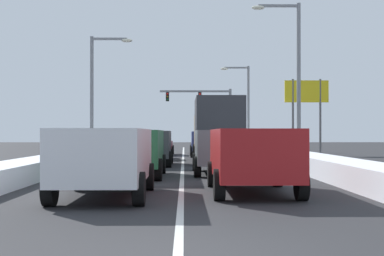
{
  "coord_description": "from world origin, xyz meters",
  "views": [
    {
      "loc": [
        0.08,
        -7.09,
        1.57
      ],
      "look_at": [
        0.59,
        30.79,
        1.9
      ],
      "focal_mm": 52.96,
      "sensor_mm": 36.0,
      "label": 1
    }
  ],
  "objects_px": {
    "box_truck_right_lane_third": "(217,127)",
    "suv_white_center_lane_nearest": "(105,156)",
    "street_lamp_left_mid": "(98,85)",
    "suv_red_right_lane_nearest": "(252,154)",
    "street_lamp_right_near": "(292,67)",
    "suv_navy_right_lane_fourth": "(206,141)",
    "roadside_sign_right": "(307,99)",
    "sedan_black_center_lane_fourth": "(151,146)",
    "traffic_light_gantry": "(208,105)",
    "suv_charcoal_center_lane_third": "(150,144)",
    "suv_green_center_lane_second": "(134,148)",
    "suv_gray_right_lane_second": "(221,147)",
    "suv_silver_right_lane_fifth": "(205,140)",
    "sedan_maroon_center_lane_fifth": "(160,144)",
    "street_lamp_right_mid": "(244,99)"
  },
  "relations": [
    {
      "from": "suv_gray_right_lane_second",
      "to": "suv_silver_right_lane_fifth",
      "type": "relative_size",
      "value": 1.0
    },
    {
      "from": "suv_charcoal_center_lane_third",
      "to": "street_lamp_right_near",
      "type": "xyz_separation_m",
      "value": [
        7.53,
        3.22,
        4.12
      ]
    },
    {
      "from": "sedan_black_center_lane_fourth",
      "to": "traffic_light_gantry",
      "type": "bearing_deg",
      "value": 79.93
    },
    {
      "from": "suv_navy_right_lane_fourth",
      "to": "roadside_sign_right",
      "type": "bearing_deg",
      "value": 24.56
    },
    {
      "from": "suv_green_center_lane_second",
      "to": "street_lamp_left_mid",
      "type": "bearing_deg",
      "value": 103.32
    },
    {
      "from": "suv_navy_right_lane_fourth",
      "to": "suv_green_center_lane_second",
      "type": "xyz_separation_m",
      "value": [
        -3.28,
        -17.45,
        0.0
      ]
    },
    {
      "from": "suv_green_center_lane_second",
      "to": "sedan_maroon_center_lane_fifth",
      "type": "distance_m",
      "value": 20.35
    },
    {
      "from": "box_truck_right_lane_third",
      "to": "sedan_maroon_center_lane_fifth",
      "type": "relative_size",
      "value": 1.6
    },
    {
      "from": "suv_silver_right_lane_fifth",
      "to": "street_lamp_right_near",
      "type": "height_order",
      "value": "street_lamp_right_near"
    },
    {
      "from": "suv_white_center_lane_nearest",
      "to": "roadside_sign_right",
      "type": "height_order",
      "value": "roadside_sign_right"
    },
    {
      "from": "suv_white_center_lane_nearest",
      "to": "street_lamp_right_mid",
      "type": "xyz_separation_m",
      "value": [
        7.39,
        37.66,
        3.62
      ]
    },
    {
      "from": "suv_green_center_lane_second",
      "to": "roadside_sign_right",
      "type": "height_order",
      "value": "roadside_sign_right"
    },
    {
      "from": "box_truck_right_lane_third",
      "to": "suv_white_center_lane_nearest",
      "type": "relative_size",
      "value": 1.47
    },
    {
      "from": "box_truck_right_lane_third",
      "to": "suv_green_center_lane_second",
      "type": "relative_size",
      "value": 1.47
    },
    {
      "from": "suv_navy_right_lane_fourth",
      "to": "roadside_sign_right",
      "type": "height_order",
      "value": "roadside_sign_right"
    },
    {
      "from": "suv_silver_right_lane_fifth",
      "to": "suv_white_center_lane_nearest",
      "type": "distance_m",
      "value": 30.07
    },
    {
      "from": "suv_charcoal_center_lane_third",
      "to": "roadside_sign_right",
      "type": "bearing_deg",
      "value": 52.26
    },
    {
      "from": "street_lamp_left_mid",
      "to": "street_lamp_right_near",
      "type": "bearing_deg",
      "value": -23.22
    },
    {
      "from": "suv_gray_right_lane_second",
      "to": "roadside_sign_right",
      "type": "bearing_deg",
      "value": 68.78
    },
    {
      "from": "box_truck_right_lane_third",
      "to": "traffic_light_gantry",
      "type": "bearing_deg",
      "value": 88.55
    },
    {
      "from": "suv_red_right_lane_nearest",
      "to": "suv_gray_right_lane_second",
      "type": "distance_m",
      "value": 7.02
    },
    {
      "from": "sedan_maroon_center_lane_fifth",
      "to": "street_lamp_right_near",
      "type": "xyz_separation_m",
      "value": [
        7.65,
        -9.95,
        4.37
      ]
    },
    {
      "from": "roadside_sign_right",
      "to": "sedan_black_center_lane_fourth",
      "type": "bearing_deg",
      "value": -147.06
    },
    {
      "from": "suv_silver_right_lane_fifth",
      "to": "suv_white_center_lane_nearest",
      "type": "height_order",
      "value": "same"
    },
    {
      "from": "suv_green_center_lane_second",
      "to": "suv_gray_right_lane_second",
      "type": "bearing_deg",
      "value": 26.12
    },
    {
      "from": "suv_red_right_lane_nearest",
      "to": "street_lamp_right_near",
      "type": "distance_m",
      "value": 16.86
    },
    {
      "from": "suv_white_center_lane_nearest",
      "to": "suv_silver_right_lane_fifth",
      "type": "bearing_deg",
      "value": 83.29
    },
    {
      "from": "suv_navy_right_lane_fourth",
      "to": "traffic_light_gantry",
      "type": "relative_size",
      "value": 0.65
    },
    {
      "from": "suv_white_center_lane_nearest",
      "to": "traffic_light_gantry",
      "type": "xyz_separation_m",
      "value": [
        4.42,
        45.48,
        3.48
      ]
    },
    {
      "from": "suv_silver_right_lane_fifth",
      "to": "suv_gray_right_lane_second",
      "type": "bearing_deg",
      "value": -90.43
    },
    {
      "from": "suv_silver_right_lane_fifth",
      "to": "suv_red_right_lane_nearest",
      "type": "bearing_deg",
      "value": -89.65
    },
    {
      "from": "street_lamp_left_mid",
      "to": "suv_red_right_lane_nearest",
      "type": "bearing_deg",
      "value": -70.83
    },
    {
      "from": "suv_gray_right_lane_second",
      "to": "street_lamp_left_mid",
      "type": "xyz_separation_m",
      "value": [
        -6.84,
        13.65,
        3.58
      ]
    },
    {
      "from": "suv_green_center_lane_second",
      "to": "street_lamp_right_mid",
      "type": "xyz_separation_m",
      "value": [
        7.27,
        31.29,
        3.62
      ]
    },
    {
      "from": "suv_navy_right_lane_fourth",
      "to": "street_lamp_left_mid",
      "type": "bearing_deg",
      "value": -162.22
    },
    {
      "from": "suv_gray_right_lane_second",
      "to": "box_truck_right_lane_third",
      "type": "distance_m",
      "value": 8.25
    },
    {
      "from": "box_truck_right_lane_third",
      "to": "suv_navy_right_lane_fourth",
      "type": "relative_size",
      "value": 1.47
    },
    {
      "from": "suv_red_right_lane_nearest",
      "to": "roadside_sign_right",
      "type": "xyz_separation_m",
      "value": [
        7.14,
        26.27,
        3.0
      ]
    },
    {
      "from": "suv_silver_right_lane_fifth",
      "to": "street_lamp_right_near",
      "type": "bearing_deg",
      "value": -71.92
    },
    {
      "from": "sedan_black_center_lane_fourth",
      "to": "street_lamp_right_mid",
      "type": "bearing_deg",
      "value": 66.9
    },
    {
      "from": "suv_red_right_lane_nearest",
      "to": "roadside_sign_right",
      "type": "relative_size",
      "value": 0.89
    },
    {
      "from": "street_lamp_right_near",
      "to": "roadside_sign_right",
      "type": "xyz_separation_m",
      "value": [
        3.04,
        10.44,
        -1.11
      ]
    },
    {
      "from": "suv_white_center_lane_nearest",
      "to": "sedan_black_center_lane_fourth",
      "type": "distance_m",
      "value": 20.14
    },
    {
      "from": "suv_gray_right_lane_second",
      "to": "suv_green_center_lane_second",
      "type": "bearing_deg",
      "value": -153.88
    },
    {
      "from": "suv_green_center_lane_second",
      "to": "suv_charcoal_center_lane_third",
      "type": "bearing_deg",
      "value": 88.88
    },
    {
      "from": "sedan_maroon_center_lane_fifth",
      "to": "street_lamp_right_mid",
      "type": "distance_m",
      "value": 13.68
    },
    {
      "from": "suv_navy_right_lane_fourth",
      "to": "street_lamp_left_mid",
      "type": "relative_size",
      "value": 0.64
    },
    {
      "from": "suv_silver_right_lane_fifth",
      "to": "roadside_sign_right",
      "type": "xyz_separation_m",
      "value": [
        7.31,
        -2.65,
        3.0
      ]
    },
    {
      "from": "suv_white_center_lane_nearest",
      "to": "street_lamp_right_near",
      "type": "distance_m",
      "value": 18.94
    },
    {
      "from": "street_lamp_left_mid",
      "to": "suv_white_center_lane_nearest",
      "type": "bearing_deg",
      "value": -80.82
    }
  ]
}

